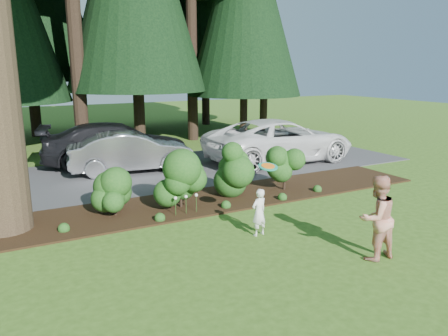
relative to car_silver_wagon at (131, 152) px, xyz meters
name	(u,v)px	position (x,y,z in m)	size (l,w,h in m)	color
ground	(241,244)	(0.16, -7.90, -0.79)	(80.00, 80.00, 0.00)	#345518
mulch_bed	(184,204)	(0.16, -4.65, -0.76)	(16.00, 2.50, 0.05)	black
driveway	(139,173)	(0.16, -0.40, -0.77)	(22.00, 6.00, 0.03)	#38383A
shrub_row	(210,175)	(0.93, -4.76, 0.02)	(6.53, 1.60, 1.61)	#1B4916
lily_cluster	(186,197)	(-0.14, -5.50, -0.29)	(0.69, 0.09, 0.57)	#1B4916
car_silver_wagon	(131,152)	(0.00, 0.00, 0.00)	(1.60, 4.59, 1.51)	#A9A8AD
car_white_suv	(280,140)	(5.96, -1.12, 0.13)	(2.93, 6.34, 1.76)	white
car_dark_suv	(117,144)	(-0.16, 1.44, 0.08)	(2.35, 5.78, 1.68)	black
child	(259,212)	(0.80, -7.61, -0.22)	(0.41, 0.27, 1.13)	white
adult	(377,218)	(2.22, -9.81, 0.10)	(0.86, 0.67, 1.76)	#D3431C
frisbee	(268,166)	(1.12, -7.47, 0.82)	(0.46, 0.45, 0.13)	#1B9679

